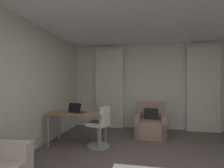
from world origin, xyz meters
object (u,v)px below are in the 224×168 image
Objects in this scene: armchair at (151,125)px; laptop at (77,111)px; desk_chair at (100,129)px; desk at (78,115)px.

armchair is 2.03m from laptop.
armchair is 1.56m from desk_chair.
desk is 1.44× the size of desk_chair.
desk_chair is at bearing -4.51° from desk.
armchair is 1.98m from desk.
laptop is at bearing -177.78° from desk_chair.
desk_chair is 2.35× the size of laptop.
armchair reaches higher than desk.
desk is at bearing 175.49° from desk_chair.
armchair is at bearing 44.33° from desk_chair.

